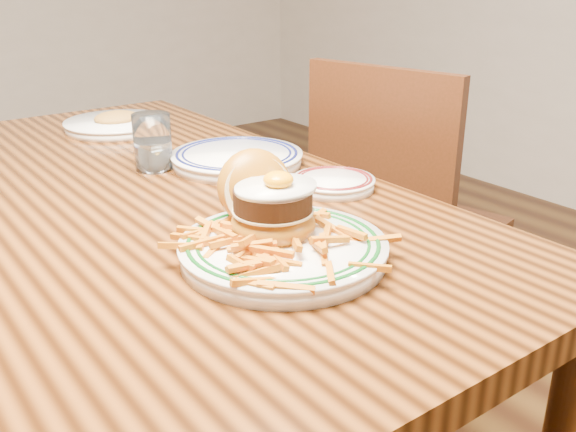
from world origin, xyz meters
TOP-DOWN VIEW (x-y plane):
  - table at (0.00, 0.00)m, footprint 0.85×1.60m
  - chair_right at (0.76, 0.02)m, footprint 0.53×0.53m
  - main_plate at (0.03, -0.41)m, footprint 0.32×0.34m
  - side_plate at (0.31, -0.22)m, footprint 0.17×0.17m
  - rear_plate at (0.24, 0.03)m, footprint 0.29×0.29m
  - water_glass at (0.08, 0.12)m, footprint 0.08×0.08m
  - far_plate at (0.15, 0.50)m, footprint 0.28×0.28m

SIDE VIEW (x-z plane):
  - chair_right at x=0.76m, z-range 0.03..0.97m
  - table at x=0.00m, z-range 0.29..1.04m
  - side_plate at x=0.31m, z-range 0.75..0.78m
  - far_plate at x=0.15m, z-range 0.74..0.79m
  - rear_plate at x=0.24m, z-range 0.75..0.78m
  - main_plate at x=0.03m, z-range 0.72..0.87m
  - water_glass at x=0.08m, z-range 0.74..0.87m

